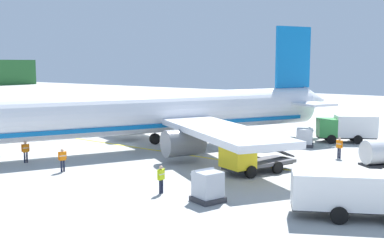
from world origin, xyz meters
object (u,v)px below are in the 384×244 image
object	(u,v)px
crew_supervisor	(25,150)
airliner_foreground	(156,113)
service_truck_fuel	(248,158)
crew_loader_left	(339,146)
service_truck_pushback	(347,127)
crew_marshaller	(62,158)
crew_loader_right	(161,177)
service_truck_catering	(355,192)
cargo_container_far	(208,186)
cargo_container_mid	(305,138)

from	to	relation	value
crew_supervisor	airliner_foreground	bearing A→B (deg)	-21.94
service_truck_fuel	crew_loader_left	xyz separation A→B (m)	(9.70, -3.24, -0.13)
airliner_foreground	service_truck_pushback	size ratio (longest dim) A/B	6.48
crew_marshaller	crew_loader_left	distance (m)	22.70
service_truck_pushback	crew_loader_left	size ratio (longest dim) A/B	3.38
crew_loader_left	crew_loader_right	distance (m)	18.10
crew_marshaller	crew_loader_left	xyz separation A→B (m)	(17.41, -14.57, 0.02)
service_truck_fuel	crew_loader_left	size ratio (longest dim) A/B	3.55
service_truck_catering	crew_loader_right	size ratio (longest dim) A/B	3.76
service_truck_fuel	service_truck_catering	distance (m)	10.79
cargo_container_far	crew_supervisor	world-z (taller)	cargo_container_far
service_truck_pushback	crew_loader_left	bearing A→B (deg)	-164.80
crew_loader_right	cargo_container_far	bearing A→B (deg)	-83.84
airliner_foreground	service_truck_fuel	size ratio (longest dim) A/B	6.15
crew_loader_left	crew_loader_right	xyz separation A→B (m)	(-17.44, 4.87, -0.01)
service_truck_pushback	crew_loader_right	distance (m)	26.12
airliner_foreground	crew_loader_right	xyz separation A→B (m)	(-11.20, -10.28, -2.34)
service_truck_fuel	service_truck_catering	xyz separation A→B (m)	(-5.17, -9.47, 0.23)
service_truck_catering	cargo_container_far	xyz separation A→B (m)	(-2.21, 7.82, -0.51)
service_truck_fuel	crew_marshaller	world-z (taller)	service_truck_fuel
cargo_container_far	crew_loader_right	distance (m)	3.30
service_truck_pushback	cargo_container_mid	distance (m)	5.53
service_truck_pushback	cargo_container_far	distance (m)	25.66
cargo_container_mid	crew_supervisor	size ratio (longest dim) A/B	1.23
cargo_container_far	crew_supervisor	bearing A→B (deg)	90.40
service_truck_fuel	crew_marshaller	distance (m)	13.71
cargo_container_far	crew_supervisor	size ratio (longest dim) A/B	1.13
airliner_foreground	service_truck_catering	world-z (taller)	airliner_foreground
service_truck_pushback	cargo_container_mid	xyz separation A→B (m)	(-4.95, 2.38, -0.67)
crew_loader_left	service_truck_catering	bearing A→B (deg)	-157.26
airliner_foreground	cargo_container_far	bearing A→B (deg)	-128.65
crew_supervisor	crew_loader_right	bearing A→B (deg)	-90.89
airliner_foreground	crew_supervisor	world-z (taller)	airliner_foreground
service_truck_fuel	crew_loader_right	bearing A→B (deg)	168.13
airliner_foreground	crew_marshaller	xyz separation A→B (m)	(-11.18, -0.58, -2.35)
service_truck_catering	crew_loader_left	size ratio (longest dim) A/B	3.73
service_truck_fuel	cargo_container_mid	world-z (taller)	service_truck_fuel
service_truck_catering	service_truck_pushback	xyz separation A→B (m)	(23.43, 8.56, 0.13)
crew_loader_left	crew_loader_right	size ratio (longest dim) A/B	1.01
cargo_container_far	crew_marshaller	distance (m)	12.99
service_truck_catering	cargo_container_mid	world-z (taller)	service_truck_catering
service_truck_fuel	crew_loader_right	distance (m)	7.90
crew_loader_left	service_truck_pushback	bearing A→B (deg)	15.20
service_truck_catering	cargo_container_far	bearing A→B (deg)	105.81
cargo_container_far	crew_marshaller	world-z (taller)	cargo_container_far
airliner_foreground	crew_loader_right	size ratio (longest dim) A/B	22.09
crew_marshaller	cargo_container_far	bearing A→B (deg)	-88.55
crew_supervisor	crew_marshaller	bearing A→B (deg)	-92.32
crew_marshaller	crew_loader_right	size ratio (longest dim) A/B	0.99
cargo_container_mid	crew_loader_left	xyz separation A→B (m)	(-3.61, -4.71, 0.18)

